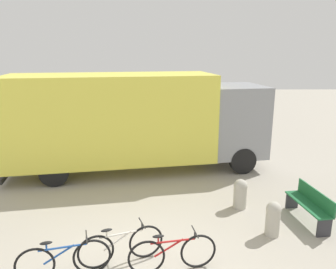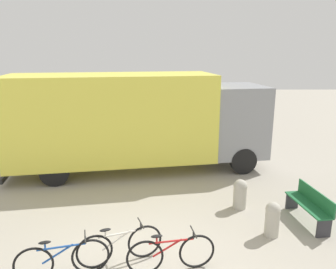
{
  "view_description": "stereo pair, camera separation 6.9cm",
  "coord_description": "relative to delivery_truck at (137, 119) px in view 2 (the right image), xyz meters",
  "views": [
    {
      "loc": [
        0.49,
        -5.21,
        4.1
      ],
      "look_at": [
        0.62,
        3.9,
        1.75
      ],
      "focal_mm": 35.0,
      "sensor_mm": 36.0,
      "label": 1
    },
    {
      "loc": [
        0.56,
        -5.21,
        4.1
      ],
      "look_at": [
        0.62,
        3.9,
        1.75
      ],
      "focal_mm": 35.0,
      "sensor_mm": 36.0,
      "label": 2
    }
  ],
  "objects": [
    {
      "name": "bicycle_middle",
      "position": [
        0.09,
        -5.29,
        -1.45
      ],
      "size": [
        1.62,
        0.67,
        0.8
      ],
      "rotation": [
        0.0,
        0.0,
        0.35
      ],
      "color": "black",
      "rests_on": "ground"
    },
    {
      "name": "bollard_near_bench",
      "position": [
        3.4,
        -4.34,
        -1.39
      ],
      "size": [
        0.34,
        0.34,
        0.82
      ],
      "color": "#B2AD9E",
      "rests_on": "ground"
    },
    {
      "name": "bicycle_near",
      "position": [
        -0.91,
        -5.73,
        -1.45
      ],
      "size": [
        1.67,
        0.56,
        0.8
      ],
      "rotation": [
        0.0,
        0.0,
        0.26
      ],
      "color": "black",
      "rests_on": "ground"
    },
    {
      "name": "bollard_far_bench",
      "position": [
        2.96,
        -2.98,
        -1.4
      ],
      "size": [
        0.37,
        0.37,
        0.8
      ],
      "color": "#B2AD9E",
      "rests_on": "ground"
    },
    {
      "name": "delivery_truck",
      "position": [
        0.0,
        0.0,
        0.0
      ],
      "size": [
        8.97,
        3.65,
        3.34
      ],
      "rotation": [
        0.0,
        0.0,
        0.16
      ],
      "color": "#EAE04C",
      "rests_on": "ground"
    },
    {
      "name": "bicycle_far",
      "position": [
        1.09,
        -5.56,
        -1.45
      ],
      "size": [
        1.69,
        0.48,
        0.8
      ],
      "rotation": [
        0.0,
        0.0,
        0.19
      ],
      "color": "black",
      "rests_on": "ground"
    },
    {
      "name": "park_bench",
      "position": [
        4.51,
        -3.71,
        -1.38
      ],
      "size": [
        0.6,
        1.55,
        0.82
      ],
      "rotation": [
        0.0,
        0.0,
        1.71
      ],
      "color": "#1E6638",
      "rests_on": "ground"
    }
  ]
}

